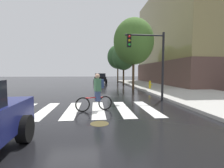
# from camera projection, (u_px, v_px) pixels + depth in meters

# --- Properties ---
(ground_plane) EXTENTS (120.00, 120.00, 0.00)m
(ground_plane) POSITION_uv_depth(u_px,v_px,m) (72.00, 110.00, 7.54)
(ground_plane) COLOR black
(crosswalk_stripes) EXTENTS (7.72, 3.47, 0.01)m
(crosswalk_stripes) POSITION_uv_depth(u_px,v_px,m) (72.00, 110.00, 7.54)
(crosswalk_stripes) COLOR silver
(crosswalk_stripes) RESTS_ON ground
(manhole_cover) EXTENTS (0.64, 0.64, 0.01)m
(manhole_cover) POSITION_uv_depth(u_px,v_px,m) (100.00, 124.00, 5.54)
(manhole_cover) COLOR #473D1E
(manhole_cover) RESTS_ON ground
(sedan_mid) EXTENTS (2.24, 4.60, 1.57)m
(sedan_mid) POSITION_uv_depth(u_px,v_px,m) (100.00, 78.00, 26.70)
(sedan_mid) COLOR black
(sedan_mid) RESTS_ON ground
(cyclist) EXTENTS (1.66, 0.52, 1.69)m
(cyclist) POSITION_uv_depth(u_px,v_px,m) (97.00, 92.00, 7.34)
(cyclist) COLOR black
(cyclist) RESTS_ON ground
(traffic_light_near) EXTENTS (2.47, 0.28, 4.20)m
(traffic_light_near) POSITION_uv_depth(u_px,v_px,m) (150.00, 54.00, 9.98)
(traffic_light_near) COLOR black
(traffic_light_near) RESTS_ON ground
(fire_hydrant) EXTENTS (0.33, 0.22, 0.78)m
(fire_hydrant) POSITION_uv_depth(u_px,v_px,m) (150.00, 85.00, 16.10)
(fire_hydrant) COLOR gold
(fire_hydrant) RESTS_ON sidewalk
(street_tree_near) EXTENTS (4.01, 4.01, 7.12)m
(street_tree_near) POSITION_uv_depth(u_px,v_px,m) (134.00, 42.00, 16.23)
(street_tree_near) COLOR #4C3823
(street_tree_near) RESTS_ON ground
(street_tree_mid) EXTENTS (3.28, 3.28, 5.83)m
(street_tree_mid) POSITION_uv_depth(u_px,v_px,m) (124.00, 57.00, 23.32)
(street_tree_mid) COLOR #4C3823
(street_tree_mid) RESTS_ON ground
(street_tree_far) EXTENTS (3.77, 3.77, 6.71)m
(street_tree_far) POSITION_uv_depth(u_px,v_px,m) (118.00, 57.00, 29.37)
(street_tree_far) COLOR #4C3823
(street_tree_far) RESTS_ON ground
(corner_building) EXTENTS (14.16, 18.52, 13.74)m
(corner_building) POSITION_uv_depth(u_px,v_px,m) (200.00, 39.00, 24.46)
(corner_building) COLOR brown
(corner_building) RESTS_ON ground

